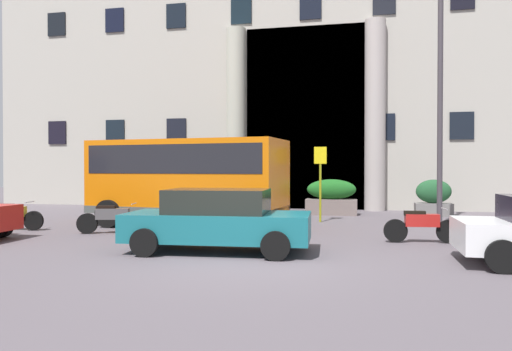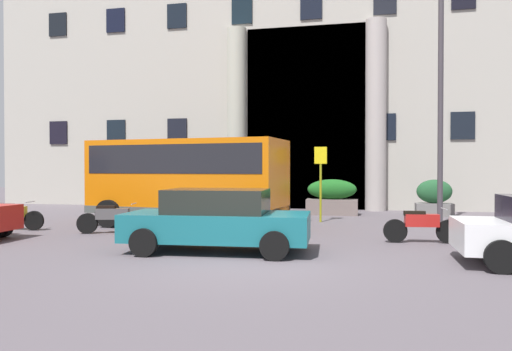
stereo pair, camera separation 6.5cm
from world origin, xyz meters
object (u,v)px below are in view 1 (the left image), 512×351
(lamppost_plaza_centre, at_px, (440,86))
(motorcycle_far_end, at_px, (420,225))
(hedge_planter_far_east, at_px, (434,198))
(parked_sedan_far, at_px, (218,220))
(hedge_planter_entrance_left, at_px, (108,196))
(hedge_planter_entrance_right, at_px, (331,198))
(orange_minibus, at_px, (188,175))
(hedge_planter_east, at_px, (201,197))
(bus_stop_sign, at_px, (320,176))
(scooter_by_planter, at_px, (9,216))
(motorcycle_near_kerb, at_px, (111,218))

(lamppost_plaza_centre, bearing_deg, motorcycle_far_end, -104.89)
(hedge_planter_far_east, xyz_separation_m, parked_sedan_far, (-6.10, -9.69, 0.03))
(hedge_planter_entrance_left, bearing_deg, hedge_planter_entrance_right, -2.51)
(orange_minibus, height_order, hedge_planter_entrance_right, orange_minibus)
(hedge_planter_entrance_right, xyz_separation_m, hedge_planter_entrance_left, (-10.30, 0.45, -0.07))
(orange_minibus, bearing_deg, hedge_planter_east, 110.28)
(hedge_planter_entrance_left, xyz_separation_m, parked_sedan_far, (8.24, -9.79, 0.10))
(bus_stop_sign, xyz_separation_m, parked_sedan_far, (-1.82, -6.60, -0.92))
(bus_stop_sign, distance_m, hedge_planter_east, 6.40)
(bus_stop_sign, bearing_deg, scooter_by_planter, -154.80)
(hedge_planter_far_east, xyz_separation_m, hedge_planter_east, (-9.77, 0.03, -0.07))
(orange_minibus, distance_m, motorcycle_far_end, 7.51)
(scooter_by_planter, xyz_separation_m, lamppost_plaza_centre, (13.23, 4.33, 4.23))
(lamppost_plaza_centre, bearing_deg, hedge_planter_entrance_left, 167.22)
(parked_sedan_far, xyz_separation_m, motorcycle_far_end, (4.70, 2.33, -0.28))
(motorcycle_far_end, distance_m, lamppost_plaza_centre, 6.12)
(hedge_planter_entrance_right, xyz_separation_m, lamppost_plaza_centre, (3.78, -2.74, 3.99))
(hedge_planter_entrance_right, bearing_deg, orange_minibus, -132.64)
(orange_minibus, relative_size, scooter_by_planter, 3.22)
(orange_minibus, bearing_deg, lamppost_plaza_centre, 20.56)
(hedge_planter_entrance_left, xyz_separation_m, scooter_by_planter, (0.85, -7.52, -0.17))
(hedge_planter_entrance_right, height_order, hedge_planter_entrance_left, hedge_planter_entrance_right)
(hedge_planter_entrance_right, height_order, motorcycle_near_kerb, hedge_planter_entrance_right)
(hedge_planter_entrance_left, distance_m, parked_sedan_far, 12.80)
(motorcycle_far_end, bearing_deg, hedge_planter_entrance_right, 105.36)
(lamppost_plaza_centre, bearing_deg, orange_minibus, -165.78)
(orange_minibus, distance_m, hedge_planter_east, 5.47)
(bus_stop_sign, bearing_deg, motorcycle_near_kerb, -142.81)
(bus_stop_sign, relative_size, parked_sedan_far, 0.62)
(bus_stop_sign, relative_size, motorcycle_far_end, 1.40)
(parked_sedan_far, bearing_deg, scooter_by_planter, 159.52)
(hedge_planter_far_east, xyz_separation_m, hedge_planter_entrance_right, (-4.03, -0.36, -0.00))
(bus_stop_sign, bearing_deg, hedge_planter_east, 150.39)
(parked_sedan_far, bearing_deg, lamppost_plaza_centre, 45.09)
(hedge_planter_entrance_left, bearing_deg, motorcycle_far_end, -29.96)
(parked_sedan_far, relative_size, scooter_by_planter, 2.10)
(hedge_planter_entrance_left, bearing_deg, lamppost_plaza_centre, -12.78)
(hedge_planter_entrance_left, height_order, lamppost_plaza_centre, lamppost_plaza_centre)
(parked_sedan_far, distance_m, motorcycle_far_end, 5.26)
(hedge_planter_far_east, relative_size, motorcycle_near_kerb, 0.71)
(hedge_planter_entrance_right, height_order, motorcycle_far_end, hedge_planter_entrance_right)
(parked_sedan_far, xyz_separation_m, scooter_by_planter, (-7.39, 2.27, -0.27))
(motorcycle_near_kerb, bearing_deg, parked_sedan_far, -43.08)
(hedge_planter_entrance_left, relative_size, motorcycle_near_kerb, 0.75)
(hedge_planter_east, xyz_separation_m, scooter_by_planter, (-3.72, -7.46, -0.18))
(hedge_planter_entrance_left, distance_m, motorcycle_near_kerb, 8.70)
(orange_minibus, xyz_separation_m, scooter_by_planter, (-5.01, -2.25, -1.23))
(bus_stop_sign, distance_m, hedge_planter_entrance_left, 10.60)
(orange_minibus, distance_m, hedge_planter_far_east, 9.98)
(hedge_planter_far_east, relative_size, motorcycle_far_end, 0.76)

